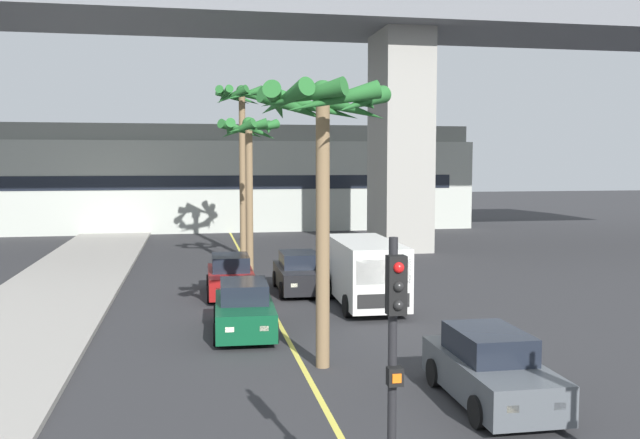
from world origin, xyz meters
name	(u,v)px	position (x,y,z in m)	size (l,w,h in m)	color
lane_stripe_center	(269,305)	(0.00, 24.00, 0.00)	(0.14, 56.00, 0.01)	#DBCC4C
bridge_overpass	(254,14)	(0.85, 38.54, 13.27)	(73.42, 8.00, 16.79)	slate
pier_building_backdrop	(227,178)	(0.00, 53.59, 3.86)	(36.99, 8.04, 7.84)	#ADB2A8
car_queue_front	(299,274)	(1.47, 26.43, 0.72)	(1.89, 4.13, 1.56)	black
car_queue_second	(231,277)	(-1.26, 26.08, 0.72)	(1.88, 4.12, 1.56)	maroon
car_queue_third	(490,370)	(3.55, 13.13, 0.72)	(1.87, 4.12, 1.56)	#4C5156
car_queue_fourth	(244,310)	(-1.19, 20.12, 0.72)	(1.95, 4.16, 1.56)	#0C4728
delivery_van	(365,271)	(3.35, 23.17, 1.29)	(2.24, 5.29, 2.36)	silver
traffic_light_median_near	(394,352)	(-0.13, 8.02, 2.71)	(0.24, 0.37, 4.20)	black
palm_tree_near_median	(242,113)	(0.03, 37.32, 7.74)	(3.17, 3.14, 9.26)	brown
palm_tree_mid_median	(321,125)	(0.46, 16.30, 6.06)	(3.45, 3.46, 7.15)	brown
palm_tree_far_median	(248,143)	(-0.10, 31.44, 6.00)	(2.88, 2.91, 7.19)	brown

